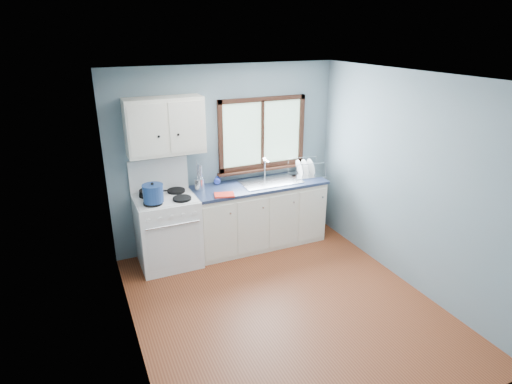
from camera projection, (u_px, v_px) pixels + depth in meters
name	position (u px, v px, depth m)	size (l,w,h in m)	color
floor	(284.00, 307.00, 4.81)	(3.20, 3.60, 0.02)	brown
ceiling	(291.00, 76.00, 3.91)	(3.20, 3.60, 0.02)	white
wall_back	(226.00, 158.00, 5.91)	(3.20, 0.02, 2.50)	slate
wall_front	(416.00, 299.00, 2.82)	(3.20, 0.02, 2.50)	slate
wall_left	(125.00, 232.00, 3.75)	(0.02, 3.60, 2.50)	slate
wall_right	(410.00, 182.00, 4.97)	(0.02, 3.60, 2.50)	slate
gas_range	(168.00, 229.00, 5.53)	(0.76, 0.69, 1.36)	white
base_cabinets	(259.00, 217.00, 6.07)	(1.85, 0.60, 0.88)	silver
countertop	(259.00, 185.00, 5.89)	(1.89, 0.64, 0.04)	#19243D
sink	(271.00, 186.00, 5.98)	(0.84, 0.46, 0.44)	silver
window	(262.00, 138.00, 5.99)	(1.36, 0.10, 1.03)	#9EC6A8
upper_cabinets	(165.00, 126.00, 5.23)	(0.95, 0.35, 0.70)	silver
skillet	(149.00, 192.00, 5.42)	(0.38, 0.29, 0.05)	black
stockpot	(153.00, 193.00, 5.13)	(0.33, 0.33, 0.25)	navy
utensil_crock	(200.00, 184.00, 5.62)	(0.13, 0.13, 0.40)	silver
thermos	(200.00, 176.00, 5.67)	(0.08, 0.08, 0.33)	silver
soap_bottle	(217.00, 177.00, 5.80)	(0.09, 0.09, 0.23)	blue
dish_towel	(224.00, 195.00, 5.46)	(0.25, 0.18, 0.02)	red
dish_rack	(306.00, 171.00, 6.19)	(0.51, 0.41, 0.24)	silver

